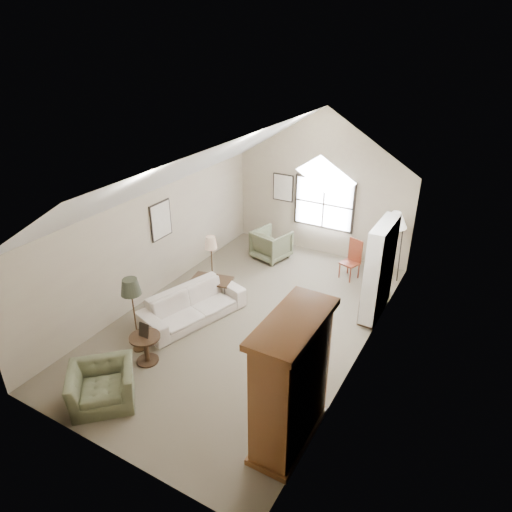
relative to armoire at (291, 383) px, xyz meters
The scene contains 18 objects.
room_shell 3.87m from the armoire, 132.25° to the left, with size 5.01×8.01×4.00m.
window 6.70m from the armoire, 108.11° to the left, with size 1.72×0.08×1.42m, color black.
skylight 4.02m from the armoire, 104.93° to the left, with size 0.80×1.20×0.52m, color white, non-canonical shape.
wall_art 5.98m from the armoire, 133.09° to the left, with size 1.97×3.71×0.88m.
armoire is the anchor object (origin of this frame).
tv_alcove 4.00m from the armoire, 87.71° to the left, with size 0.32×1.30×2.10m, color white.
media_console 4.08m from the armoire, 88.00° to the left, with size 0.34×1.18×0.60m, color #382316.
tv_panel 4.01m from the armoire, 88.00° to the left, with size 0.05×0.90×0.55m, color black.
sofa 3.83m from the armoire, 149.85° to the left, with size 2.34×0.91×0.68m, color beige.
armchair_near 3.29m from the armoire, 164.06° to the right, with size 1.05×0.92×0.68m, color #545B3F.
armchair_far 6.22m from the armoire, 120.43° to the left, with size 0.87×0.90×0.82m, color #626446.
coffee_table 4.51m from the armoire, 140.04° to the left, with size 0.94×0.52×0.48m, color #362216.
bowl 4.47m from the armoire, 140.04° to the left, with size 0.23×0.23×0.06m, color #3B2418.
side_table 3.26m from the armoire, behind, with size 0.59×0.59×0.59m, color #3C2918.
side_chair 5.41m from the armoire, 99.44° to the left, with size 0.40×0.40×1.03m, color brown.
tripod_lamp 5.61m from the armoire, 89.80° to the left, with size 0.55×0.55×1.91m, color white, non-canonical shape.
dark_lamp 3.59m from the armoire, behind, with size 0.39×0.39×1.63m, color #282B1E, non-canonical shape.
tan_lamp 4.71m from the armoire, 138.97° to the left, with size 0.29×0.29×1.46m, color #A28268, non-canonical shape.
Camera 1 is at (4.25, -7.10, 5.76)m, focal length 32.00 mm.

